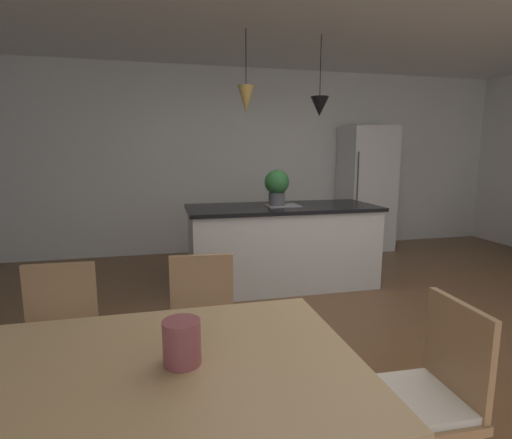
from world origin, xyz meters
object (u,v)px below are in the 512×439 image
dining_table (111,391)px  chair_kitchen_end (426,395)px  refrigerator (366,189)px  chair_far_left (57,341)px  kitchen_island (282,245)px  chair_far_right (203,327)px  vase_on_dining_table (182,342)px  potted_plant_on_island (277,185)px

dining_table → chair_kitchen_end: chair_kitchen_end is taller
chair_kitchen_end → refrigerator: 4.67m
refrigerator → chair_far_left: bearing=-137.7°
chair_far_left → kitchen_island: (1.86, 1.92, -0.01)m
dining_table → kitchen_island: 3.17m
chair_far_right → chair_kitchen_end: same height
chair_kitchen_end → refrigerator: refrigerator is taller
kitchen_island → chair_far_left: bearing=-134.1°
vase_on_dining_table → kitchen_island: bearing=66.1°
vase_on_dining_table → refrigerator: bearing=54.2°
chair_far_left → refrigerator: bearing=42.3°
chair_far_left → chair_kitchen_end: same height
chair_far_left → kitchen_island: 2.68m
kitchen_island → potted_plant_on_island: 0.67m
kitchen_island → vase_on_dining_table: (-1.23, -2.79, 0.36)m
dining_table → vase_on_dining_table: size_ratio=11.01×
kitchen_island → potted_plant_on_island: bearing=180.0°
dining_table → refrigerator: (3.25, 4.19, 0.26)m
chair_kitchen_end → kitchen_island: (0.24, 2.80, -0.01)m
chair_far_right → chair_far_left: bearing=180.0°
potted_plant_on_island → vase_on_dining_table: bearing=-112.7°
dining_table → chair_kitchen_end: (1.24, -0.00, -0.20)m
refrigerator → potted_plant_on_island: refrigerator is taller
dining_table → chair_far_right: 0.98m
dining_table → potted_plant_on_island: bearing=63.3°
chair_far_left → potted_plant_on_island: 2.71m
potted_plant_on_island → kitchen_island: bearing=0.0°
dining_table → vase_on_dining_table: bearing=1.7°
potted_plant_on_island → chair_kitchen_end: bearing=-93.5°
potted_plant_on_island → vase_on_dining_table: (-1.16, -2.79, -0.30)m
chair_far_left → vase_on_dining_table: vase_on_dining_table is taller
vase_on_dining_table → chair_far_right: bearing=80.0°
chair_far_left → potted_plant_on_island: bearing=47.0°
dining_table → chair_kitchen_end: size_ratio=1.99×
chair_far_right → potted_plant_on_island: 2.27m
vase_on_dining_table → chair_far_left: bearing=126.0°
dining_table → potted_plant_on_island: potted_plant_on_island is taller
dining_table → chair_far_left: 0.98m
kitchen_island → vase_on_dining_table: size_ratio=13.22×
vase_on_dining_table → dining_table: bearing=-178.3°
chair_far_right → kitchen_island: kitchen_island is taller
chair_kitchen_end → vase_on_dining_table: vase_on_dining_table is taller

